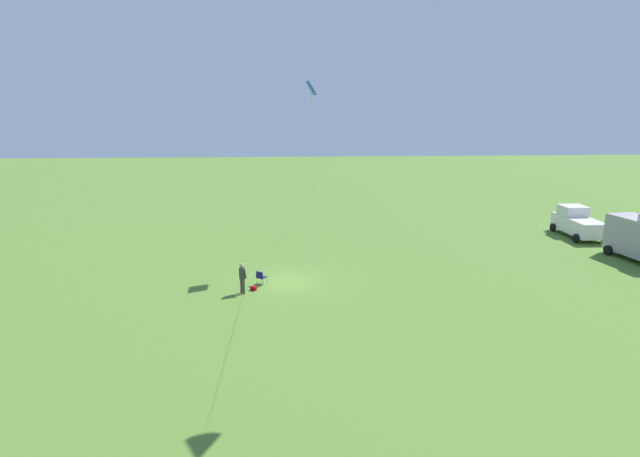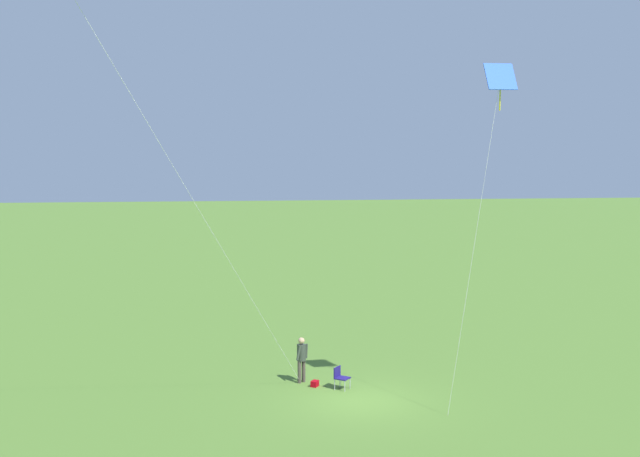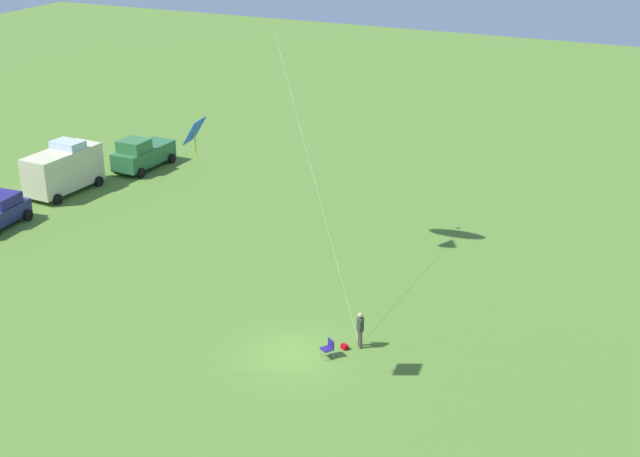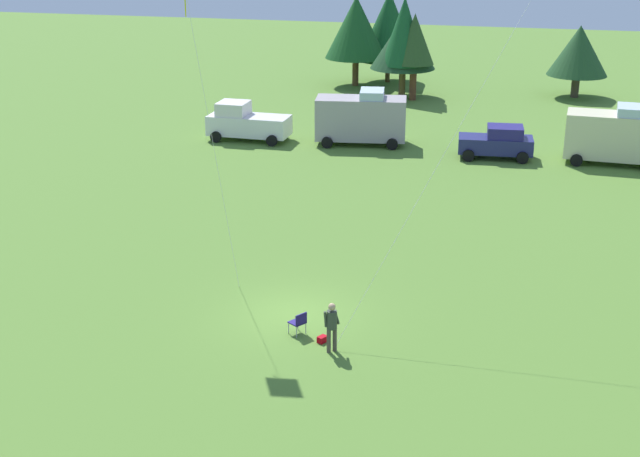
{
  "view_description": "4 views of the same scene",
  "coord_description": "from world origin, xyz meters",
  "px_view_note": "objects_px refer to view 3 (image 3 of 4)",
  "views": [
    {
      "loc": [
        28.23,
        0.14,
        9.96
      ],
      "look_at": [
        2.7,
        1.81,
        3.83
      ],
      "focal_mm": 28.0,
      "sensor_mm": 36.0,
      "label": 1
    },
    {
      "loc": [
        4.21,
        30.23,
        9.84
      ],
      "look_at": [
        1.46,
        0.53,
        6.23
      ],
      "focal_mm": 50.0,
      "sensor_mm": 36.0,
      "label": 2
    },
    {
      "loc": [
        -30.72,
        -15.56,
        20.4
      ],
      "look_at": [
        1.96,
        -0.41,
        5.42
      ],
      "focal_mm": 50.0,
      "sensor_mm": 36.0,
      "label": 3
    },
    {
      "loc": [
        7.55,
        -27.97,
        14.0
      ],
      "look_at": [
        0.96,
        -0.21,
        3.45
      ],
      "focal_mm": 50.0,
      "sensor_mm": 36.0,
      "label": 4
    }
  ],
  "objects_px": {
    "person_kite_flyer": "(360,327)",
    "kite_diamond_blue": "(195,139)",
    "backpack_on_grass": "(345,347)",
    "truck_green_flatbed": "(142,154)",
    "van_camper_beige": "(63,168)",
    "folding_chair": "(329,347)"
  },
  "relations": [
    {
      "from": "van_camper_beige",
      "to": "truck_green_flatbed",
      "type": "xyz_separation_m",
      "value": [
        6.14,
        -1.83,
        -0.54
      ]
    },
    {
      "from": "folding_chair",
      "to": "kite_diamond_blue",
      "type": "xyz_separation_m",
      "value": [
        -4.79,
        3.22,
        10.47
      ]
    },
    {
      "from": "person_kite_flyer",
      "to": "folding_chair",
      "type": "relative_size",
      "value": 2.12
    },
    {
      "from": "folding_chair",
      "to": "kite_diamond_blue",
      "type": "height_order",
      "value": "kite_diamond_blue"
    },
    {
      "from": "van_camper_beige",
      "to": "backpack_on_grass",
      "type": "bearing_deg",
      "value": -110.35
    },
    {
      "from": "person_kite_flyer",
      "to": "backpack_on_grass",
      "type": "xyz_separation_m",
      "value": [
        -0.45,
        0.56,
        -0.91
      ]
    },
    {
      "from": "truck_green_flatbed",
      "to": "backpack_on_grass",
      "type": "bearing_deg",
      "value": 55.19
    },
    {
      "from": "folding_chair",
      "to": "kite_diamond_blue",
      "type": "distance_m",
      "value": 11.95
    },
    {
      "from": "backpack_on_grass",
      "to": "van_camper_beige",
      "type": "height_order",
      "value": "van_camper_beige"
    },
    {
      "from": "person_kite_flyer",
      "to": "backpack_on_grass",
      "type": "distance_m",
      "value": 1.16
    },
    {
      "from": "person_kite_flyer",
      "to": "kite_diamond_blue",
      "type": "xyz_separation_m",
      "value": [
        -6.15,
        4.15,
        9.93
      ]
    },
    {
      "from": "van_camper_beige",
      "to": "kite_diamond_blue",
      "type": "height_order",
      "value": "kite_diamond_blue"
    },
    {
      "from": "person_kite_flyer",
      "to": "backpack_on_grass",
      "type": "height_order",
      "value": "person_kite_flyer"
    },
    {
      "from": "folding_chair",
      "to": "van_camper_beige",
      "type": "bearing_deg",
      "value": -81.25
    },
    {
      "from": "backpack_on_grass",
      "to": "van_camper_beige",
      "type": "bearing_deg",
      "value": 66.09
    },
    {
      "from": "folding_chair",
      "to": "truck_green_flatbed",
      "type": "height_order",
      "value": "truck_green_flatbed"
    },
    {
      "from": "truck_green_flatbed",
      "to": "van_camper_beige",
      "type": "bearing_deg",
      "value": -14.76
    },
    {
      "from": "truck_green_flatbed",
      "to": "kite_diamond_blue",
      "type": "xyz_separation_m",
      "value": [
        -22.87,
        -19.47,
        9.85
      ]
    },
    {
      "from": "person_kite_flyer",
      "to": "van_camper_beige",
      "type": "height_order",
      "value": "van_camper_beige"
    },
    {
      "from": "person_kite_flyer",
      "to": "truck_green_flatbed",
      "type": "relative_size",
      "value": 0.34
    },
    {
      "from": "person_kite_flyer",
      "to": "folding_chair",
      "type": "bearing_deg",
      "value": 15.92
    },
    {
      "from": "person_kite_flyer",
      "to": "backpack_on_grass",
      "type": "relative_size",
      "value": 5.44
    }
  ]
}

